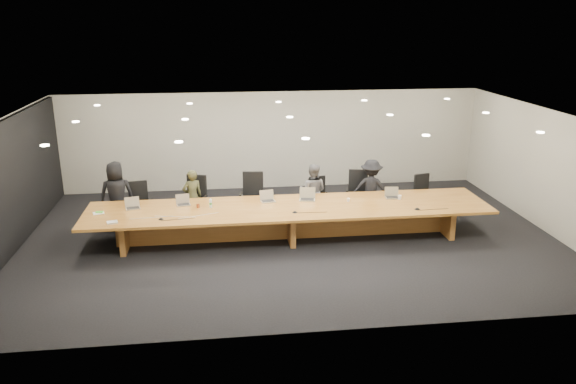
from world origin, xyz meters
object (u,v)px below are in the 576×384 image
at_px(person_a, 117,195).
at_px(laptop_b, 183,200).
at_px(chair_far_right, 425,194).
at_px(chair_mid_left, 253,197).
at_px(conference_table, 290,216).
at_px(av_box, 112,222).
at_px(person_c, 313,191).
at_px(mic_center, 295,212).
at_px(mic_left, 161,219).
at_px(person_d, 371,188).
at_px(laptop_c, 268,196).
at_px(chair_right, 358,193).
at_px(person_b, 193,197).
at_px(laptop_e, 393,193).
at_px(mic_right, 417,209).
at_px(chair_far_left, 139,204).
at_px(paper_cup_near, 348,200).
at_px(chair_left, 194,200).
at_px(amber_mug, 198,206).
at_px(paper_cup_far, 400,197).
at_px(chair_mid_right, 320,197).
at_px(laptop_a, 133,203).
at_px(laptop_d, 307,194).

distance_m(person_a, laptop_b, 1.78).
bearing_deg(chair_far_right, chair_mid_left, 165.53).
bearing_deg(conference_table, av_box, -171.28).
height_order(chair_mid_left, person_c, person_c).
bearing_deg(mic_center, mic_left, -178.43).
xyz_separation_m(person_d, laptop_c, (-2.63, -0.75, 0.14)).
height_order(chair_right, person_b, person_b).
bearing_deg(av_box, laptop_e, -7.34).
relative_size(conference_table, person_c, 6.50).
height_order(person_a, mic_left, person_a).
distance_m(mic_left, mic_right, 5.56).
distance_m(chair_far_left, chair_mid_left, 2.71).
bearing_deg(paper_cup_near, laptop_c, 173.28).
xyz_separation_m(chair_right, laptop_e, (0.56, -1.02, 0.30)).
bearing_deg(laptop_c, laptop_e, -12.41).
relative_size(chair_left, person_c, 0.85).
bearing_deg(chair_left, paper_cup_near, 3.27).
distance_m(amber_mug, paper_cup_far, 4.64).
bearing_deg(av_box, chair_mid_right, 6.37).
bearing_deg(laptop_b, laptop_c, -11.01).
bearing_deg(av_box, laptop_c, 1.20).
xyz_separation_m(chair_far_left, chair_far_right, (7.09, 0.00, -0.03)).
distance_m(chair_far_right, person_c, 2.90).
xyz_separation_m(person_a, laptop_b, (1.59, -0.80, 0.07)).
bearing_deg(laptop_b, paper_cup_near, -14.51).
distance_m(conference_table, chair_far_left, 3.67).
height_order(conference_table, person_c, person_c).
bearing_deg(laptop_a, mic_center, -24.74).
relative_size(chair_right, laptop_b, 3.76).
height_order(chair_far_left, chair_mid_left, chair_mid_left).
relative_size(av_box, mic_left, 1.84).
bearing_deg(mic_center, paper_cup_far, 13.19).
relative_size(laptop_d, mic_right, 2.77).
bearing_deg(mic_left, person_a, 124.76).
relative_size(conference_table, laptop_c, 27.72).
xyz_separation_m(chair_far_right, person_d, (-1.45, -0.07, 0.23)).
relative_size(person_a, mic_left, 13.79).
bearing_deg(mic_left, person_c, 26.14).
xyz_separation_m(conference_table, paper_cup_far, (2.61, 0.19, 0.28)).
height_order(laptop_c, paper_cup_near, laptop_c).
distance_m(chair_mid_right, laptop_b, 3.44).
bearing_deg(person_d, mic_center, 53.63).
height_order(chair_mid_left, mic_left, chair_mid_left).
bearing_deg(person_b, person_a, -17.96).
height_order(laptop_a, mic_left, laptop_a).
relative_size(chair_far_right, mic_left, 8.70).
height_order(chair_far_right, paper_cup_far, chair_far_right).
height_order(conference_table, av_box, av_box).
relative_size(chair_far_right, laptop_e, 3.16).
height_order(laptop_b, amber_mug, laptop_b).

